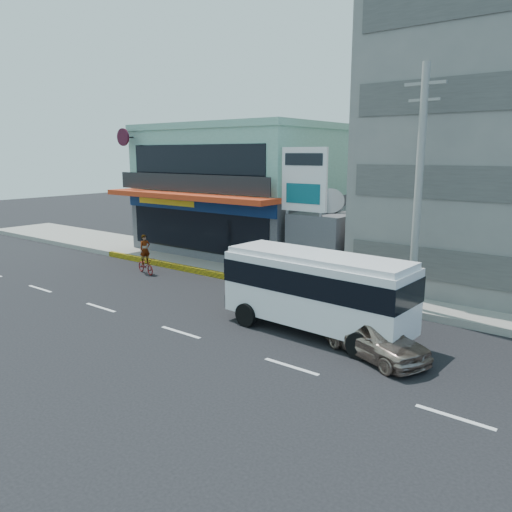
{
  "coord_description": "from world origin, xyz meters",
  "views": [
    {
      "loc": [
        13.13,
        -12.26,
        6.59
      ],
      "look_at": [
        0.06,
        4.54,
        2.2
      ],
      "focal_mm": 35.0,
      "sensor_mm": 36.0,
      "label": 1
    }
  ],
  "objects": [
    {
      "name": "ground",
      "position": [
        0.0,
        0.0,
        0.0
      ],
      "size": [
        120.0,
        120.0,
        0.0
      ],
      "primitive_type": "plane",
      "color": "black",
      "rests_on": "ground"
    },
    {
      "name": "motorcycle_rider",
      "position": [
        -8.38,
        5.35,
        0.72
      ],
      "size": [
        1.8,
        1.0,
        2.19
      ],
      "color": "#620E0E",
      "rests_on": "ground"
    },
    {
      "name": "sedan",
      "position": [
        6.64,
        2.39,
        0.69
      ],
      "size": [
        4.36,
        3.01,
        1.38
      ],
      "primitive_type": "imported",
      "rotation": [
        0.0,
        0.0,
        1.19
      ],
      "color": "tan",
      "rests_on": "ground"
    },
    {
      "name": "billboard",
      "position": [
        -0.5,
        9.2,
        4.93
      ],
      "size": [
        2.6,
        0.18,
        6.9
      ],
      "color": "gray",
      "rests_on": "ground"
    },
    {
      "name": "shop_building",
      "position": [
        -8.0,
        13.95,
        4.0
      ],
      "size": [
        12.4,
        11.7,
        8.0
      ],
      "color": "#414146",
      "rests_on": "ground"
    },
    {
      "name": "satellite_dish",
      "position": [
        0.0,
        11.0,
        3.58
      ],
      "size": [
        1.5,
        1.5,
        0.15
      ],
      "primitive_type": "cylinder",
      "color": "slate",
      "rests_on": "gap_structure"
    },
    {
      "name": "utility_pole_near",
      "position": [
        6.0,
        7.4,
        5.15
      ],
      "size": [
        1.6,
        0.3,
        10.0
      ],
      "color": "#999993",
      "rests_on": "ground"
    },
    {
      "name": "sidewalk",
      "position": [
        5.0,
        9.5,
        0.15
      ],
      "size": [
        70.0,
        5.0,
        0.3
      ],
      "primitive_type": "cube",
      "color": "gray",
      "rests_on": "ground"
    },
    {
      "name": "minibus",
      "position": [
        4.0,
        3.1,
        1.8
      ],
      "size": [
        7.3,
        2.77,
        3.02
      ],
      "color": "white",
      "rests_on": "ground"
    },
    {
      "name": "gap_structure",
      "position": [
        0.0,
        12.0,
        1.75
      ],
      "size": [
        3.0,
        6.0,
        3.5
      ],
      "primitive_type": "cube",
      "color": "#414146",
      "rests_on": "ground"
    }
  ]
}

